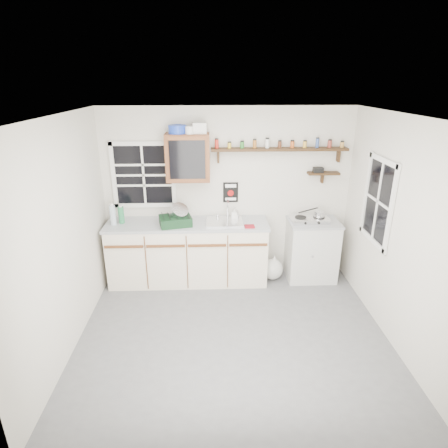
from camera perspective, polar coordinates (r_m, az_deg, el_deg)
The scene contains 18 objects.
room at distance 4.02m, azimuth 1.50°, elevation -1.91°, with size 3.64×3.24×2.54m.
main_cabinet at distance 5.53m, azimuth -5.48°, elevation -4.25°, with size 2.31×0.63×0.92m.
right_cabinet at distance 5.75m, azimuth 13.17°, elevation -3.81°, with size 0.73×0.57×0.91m.
sink at distance 5.35m, azimuth 0.10°, elevation 0.40°, with size 0.52×0.44×0.29m.
upper_cabinet at distance 5.24m, azimuth -5.52°, elevation 10.04°, with size 0.60×0.32×0.65m.
upper_cabinet_clutter at distance 5.18m, azimuth -5.78°, elevation 14.21°, with size 0.51×0.24×0.14m.
spice_shelf at distance 5.37m, azimuth 8.44°, elevation 11.31°, with size 1.91×0.18×0.35m.
secondary_shelf at distance 5.60m, azimuth 14.67°, elevation 7.56°, with size 0.45×0.16×0.24m.
warning_sign at distance 5.51m, azimuth 1.02°, elevation 4.85°, with size 0.22×0.02×0.30m.
window_back at distance 5.51m, azimuth -12.15°, elevation 7.30°, with size 0.93×0.03×0.98m.
window_right at distance 4.90m, azimuth 22.46°, elevation 3.20°, with size 0.03×0.78×1.08m.
water_bottles at distance 5.46m, azimuth -16.05°, elevation 1.37°, with size 0.18×0.15×0.31m.
dish_rack at distance 5.25m, azimuth -7.25°, elevation 0.90°, with size 0.49×0.41×0.32m.
soap_bottle at distance 5.44m, azimuth 1.61°, elevation 1.62°, with size 0.08×0.08×0.17m, color silver.
rag at distance 5.18m, azimuth 3.92°, elevation -0.37°, with size 0.14×0.12×0.02m, color maroon.
hotplate at distance 5.53m, azimuth 12.91°, elevation 0.69°, with size 0.55×0.31×0.08m.
saucepan at distance 5.54m, azimuth 14.23°, elevation 1.48°, with size 0.34×0.24×0.16m.
trash_bag at distance 5.69m, azimuth 7.41°, elevation -6.79°, with size 0.36×0.33×0.41m.
Camera 1 is at (-0.24, -3.69, 2.82)m, focal length 30.00 mm.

